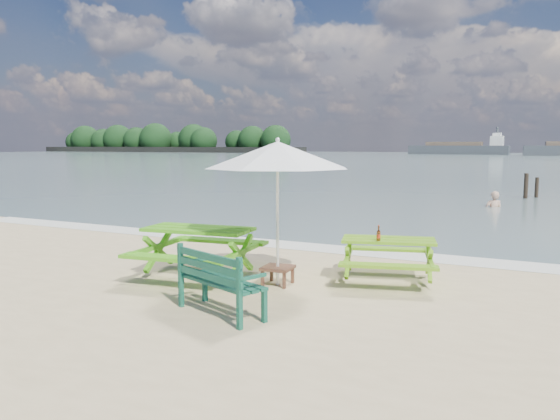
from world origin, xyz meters
The scene contains 11 objects.
sea centered at (0.00, 85.00, 0.00)m, with size 300.00×300.00×0.00m, color slate.
foam_strip centered at (0.00, 4.60, 0.01)m, with size 22.00×0.90×0.01m, color silver.
island_headland centered at (-110.00, 140.00, 3.26)m, with size 90.00×22.00×7.60m.
picnic_table_left centered at (-1.17, 1.23, 0.41)m, with size 2.02×2.20×0.86m.
picnic_table_right centered at (1.78, 2.39, 0.34)m, with size 1.88×1.99×0.71m.
park_bench centered at (0.27, -0.32, 0.26)m, with size 1.47×0.92×0.86m.
side_table centered at (0.25, 1.39, 0.16)m, with size 0.50×0.50×0.30m.
patio_umbrella centered at (0.25, 1.39, 2.08)m, with size 2.50×2.50×2.29m.
beer_bottle centered at (1.68, 2.13, 0.80)m, with size 0.06×0.06×0.25m.
swimmer centered at (2.28, 14.87, -0.26)m, with size 0.71×0.59×1.67m.
mooring_pilings centered at (3.32, 19.09, 0.39)m, with size 0.56×0.76×1.26m.
Camera 1 is at (4.11, -6.27, 2.24)m, focal length 35.00 mm.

